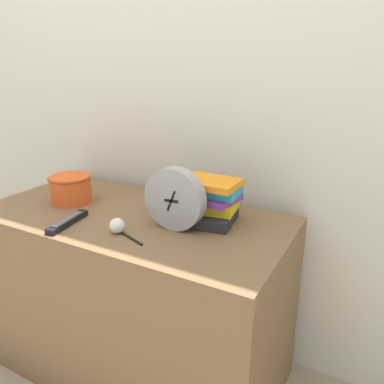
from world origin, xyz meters
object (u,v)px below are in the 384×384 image
Objects in this scene: desk_clock at (175,199)px; tv_remote at (68,222)px; basket at (71,188)px; crumpled_paper_ball at (117,226)px; pen at (129,237)px; book_stack at (206,201)px.

desk_clock is 1.09× the size of tv_remote.
crumpled_paper_ball is at bearing -22.34° from basket.
basket is 0.24m from tv_remote.
desk_clock is 4.17× the size of crumpled_paper_ball.
desk_clock is at bearing 55.05° from pen.
desk_clock is at bearing 23.32° from tv_remote.
tv_remote is at bearing -146.49° from book_stack.
desk_clock is 0.39m from tv_remote.
book_stack reaches higher than tv_remote.
book_stack is 0.31m from pen.
basket is (-0.51, 0.03, -0.05)m from desk_clock.
basket is 3.25× the size of crumpled_paper_ball.
basket is 0.85× the size of tv_remote.
crumpled_paper_ball reaches higher than pen.
desk_clock is at bearing -2.88° from basket.
book_stack is 1.47× the size of basket.
desk_clock is 1.28× the size of basket.
tv_remote is 0.26m from pen.
crumpled_paper_ball is (0.20, 0.03, 0.02)m from tv_remote.
basket reaches higher than crumpled_paper_ball.
pen is at bearing -21.00° from basket.
pen is (-0.09, -0.13, -0.10)m from desk_clock.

